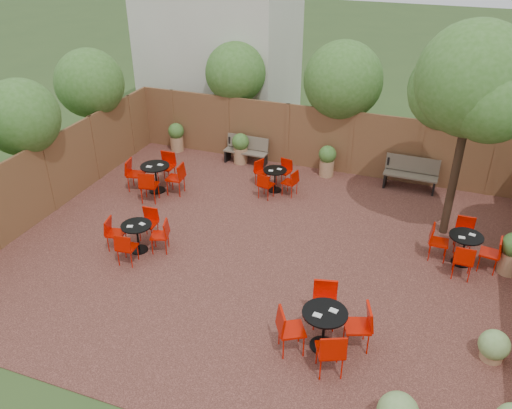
% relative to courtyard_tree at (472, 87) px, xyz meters
% --- Properties ---
extents(ground, '(80.00, 80.00, 0.00)m').
position_rel_courtyard_tree_xyz_m(ground, '(-3.95, -2.46, -3.77)').
color(ground, '#354F23').
rests_on(ground, ground).
extents(courtyard_paving, '(12.00, 10.00, 0.02)m').
position_rel_courtyard_tree_xyz_m(courtyard_paving, '(-3.95, -2.46, -3.76)').
color(courtyard_paving, '#391E17').
rests_on(courtyard_paving, ground).
extents(fence_back, '(12.00, 0.08, 2.00)m').
position_rel_courtyard_tree_xyz_m(fence_back, '(-3.95, 2.54, -2.77)').
color(fence_back, brown).
rests_on(fence_back, ground).
extents(fence_left, '(0.08, 10.00, 2.00)m').
position_rel_courtyard_tree_xyz_m(fence_left, '(-9.95, -2.46, -2.77)').
color(fence_left, brown).
rests_on(fence_left, ground).
extents(neighbour_building, '(5.00, 4.00, 8.00)m').
position_rel_courtyard_tree_xyz_m(neighbour_building, '(-8.45, 5.54, 0.23)').
color(neighbour_building, beige).
rests_on(neighbour_building, ground).
extents(overhang_foliage, '(15.56, 10.51, 2.41)m').
position_rel_courtyard_tree_xyz_m(overhang_foliage, '(-4.63, 0.54, -1.10)').
color(overhang_foliage, '#366320').
rests_on(overhang_foliage, ground).
extents(courtyard_tree, '(2.73, 2.63, 5.19)m').
position_rel_courtyard_tree_xyz_m(courtyard_tree, '(0.00, 0.00, 0.00)').
color(courtyard_tree, black).
rests_on(courtyard_tree, courtyard_paving).
extents(park_bench_left, '(1.41, 0.49, 0.86)m').
position_rel_courtyard_tree_xyz_m(park_bench_left, '(-6.17, 2.16, -3.30)').
color(park_bench_left, brown).
rests_on(park_bench_left, courtyard_paving).
extents(park_bench_right, '(1.53, 0.53, 0.94)m').
position_rel_courtyard_tree_xyz_m(park_bench_right, '(-1.07, 2.17, -3.26)').
color(park_bench_right, brown).
rests_on(park_bench_right, courtyard_paving).
extents(bistro_tables, '(9.94, 7.16, 0.95)m').
position_rel_courtyard_tree_xyz_m(bistro_tables, '(-4.12, -2.14, -3.30)').
color(bistro_tables, black).
rests_on(bistro_tables, courtyard_paving).
extents(planters, '(10.70, 4.05, 1.01)m').
position_rel_courtyard_tree_xyz_m(planters, '(-4.11, 1.22, -3.21)').
color(planters, '#9F744F').
rests_on(planters, courtyard_paving).
extents(low_shrubs, '(2.30, 2.74, 0.70)m').
position_rel_courtyard_tree_xyz_m(low_shrubs, '(0.54, -5.61, -3.43)').
color(low_shrubs, '#9F744F').
rests_on(low_shrubs, courtyard_paving).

